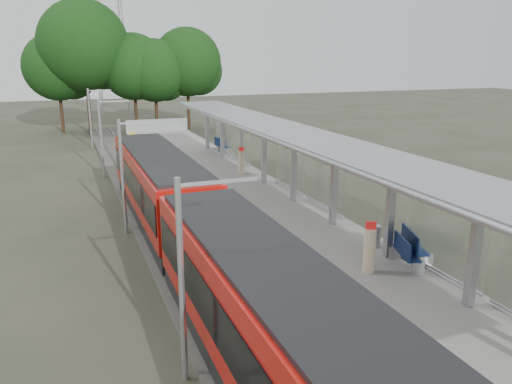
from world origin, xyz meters
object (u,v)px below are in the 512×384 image
at_px(train, 196,229).
at_px(bench_mid, 405,251).
at_px(litter_bin, 375,236).
at_px(info_pillar_far, 242,162).
at_px(info_pillar_near, 369,250).
at_px(bench_near, 412,244).
at_px(bench_far, 221,145).

xyz_separation_m(train, bench_mid, (6.51, -3.51, -0.48)).
bearing_deg(train, litter_bin, -13.08).
relative_size(bench_mid, info_pillar_far, 0.99).
height_order(info_pillar_near, info_pillar_far, info_pillar_near).
relative_size(bench_near, litter_bin, 2.07).
distance_m(bench_near, bench_mid, 0.68).
relative_size(train, bench_near, 15.48).
height_order(train, bench_mid, train).
bearing_deg(bench_mid, bench_near, 48.62).
bearing_deg(info_pillar_near, bench_near, 29.65).
distance_m(bench_mid, info_pillar_near, 1.42).
relative_size(train, bench_mid, 16.54).
bearing_deg(info_pillar_far, bench_mid, -65.03).
bearing_deg(bench_far, bench_near, -101.49).
bearing_deg(train, info_pillar_far, 63.36).
xyz_separation_m(bench_mid, litter_bin, (0.15, 1.97, -0.14)).
distance_m(train, info_pillar_far, 13.47).
bearing_deg(bench_near, info_pillar_far, 113.51).
xyz_separation_m(bench_far, info_pillar_near, (-1.91, -22.81, 0.20)).
bearing_deg(info_pillar_far, train, -93.43).
height_order(bench_mid, info_pillar_near, info_pillar_near).
height_order(info_pillar_far, litter_bin, info_pillar_far).
relative_size(info_pillar_far, litter_bin, 1.96).
height_order(info_pillar_near, litter_bin, info_pillar_near).
xyz_separation_m(train, info_pillar_far, (6.04, 12.03, -0.32)).
bearing_deg(info_pillar_far, bench_far, 105.59).
bearing_deg(bench_mid, info_pillar_far, 109.97).
distance_m(train, bench_near, 7.79).
relative_size(bench_mid, info_pillar_near, 0.92).
relative_size(train, info_pillar_far, 16.32).
height_order(bench_mid, bench_far, bench_far).
distance_m(bench_near, info_pillar_near, 2.02).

